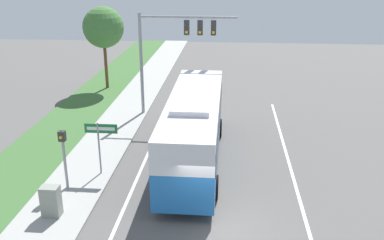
% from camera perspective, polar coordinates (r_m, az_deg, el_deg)
% --- Properties ---
extents(ground_plane, '(80.00, 80.00, 0.00)m').
position_cam_1_polar(ground_plane, '(16.81, 2.67, -13.58)').
color(ground_plane, '#565451').
extents(sidewalk, '(2.80, 80.00, 0.12)m').
position_cam_1_polar(sidewalk, '(18.04, -17.86, -11.86)').
color(sidewalk, '#9E9E99').
rests_on(sidewalk, ground_plane).
extents(lane_divider_near, '(0.14, 30.00, 0.01)m').
position_cam_1_polar(lane_divider_near, '(17.29, -9.65, -12.83)').
color(lane_divider_near, silver).
rests_on(lane_divider_near, ground_plane).
extents(lane_divider_far, '(0.14, 30.00, 0.01)m').
position_cam_1_polar(lane_divider_far, '(17.10, 15.18, -13.71)').
color(lane_divider_far, silver).
rests_on(lane_divider_far, ground_plane).
extents(bus, '(2.59, 11.13, 3.58)m').
position_cam_1_polar(bus, '(20.75, 0.30, -0.60)').
color(bus, '#236BB7').
rests_on(bus, ground_plane).
extents(signal_gantry, '(6.05, 0.41, 6.54)m').
position_cam_1_polar(signal_gantry, '(26.83, -2.52, 10.39)').
color(signal_gantry, '#939399').
rests_on(signal_gantry, ground_plane).
extents(pedestrian_signal, '(0.28, 0.34, 2.76)m').
position_cam_1_polar(pedestrian_signal, '(18.94, -16.76, -3.86)').
color(pedestrian_signal, '#939399').
rests_on(pedestrian_signal, ground_plane).
extents(street_sign, '(1.51, 0.08, 2.62)m').
position_cam_1_polar(street_sign, '(19.83, -12.14, -2.35)').
color(street_sign, '#939399').
rests_on(street_sign, ground_plane).
extents(utility_cabinet, '(0.70, 0.48, 1.25)m').
position_cam_1_polar(utility_cabinet, '(17.56, -18.29, -10.25)').
color(utility_cabinet, gray).
rests_on(utility_cabinet, sidewalk).
extents(roadside_tree, '(3.10, 3.10, 6.26)m').
position_cam_1_polar(roadside_tree, '(33.61, -11.74, 11.98)').
color(roadside_tree, brown).
rests_on(roadside_tree, grass_verge).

